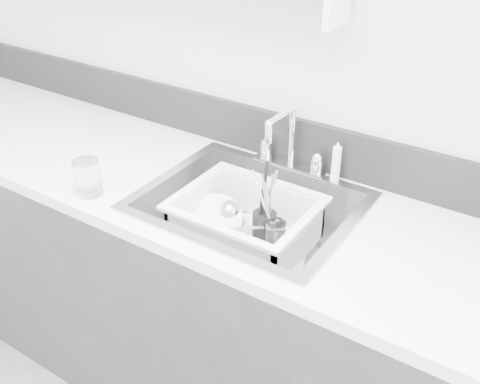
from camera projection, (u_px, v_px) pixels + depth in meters
The scene contains 12 objects.
counter_run at pixel (248, 315), 1.92m from camera, with size 3.20×0.62×0.92m.
backsplash at pixel (298, 141), 1.85m from camera, with size 3.20×0.02×0.16m, color black.
sink at pixel (249, 227), 1.73m from camera, with size 0.64×0.52×0.20m, color silver, non-canonical shape.
faucet at pixel (290, 153), 1.82m from camera, with size 0.26×0.18×0.23m.
side_sprayer at pixel (336, 162), 1.75m from camera, with size 0.03×0.03×0.14m, color white.
wash_tub at pixel (246, 224), 1.74m from camera, with size 0.42×0.34×0.16m, color white, non-canonical shape.
plate_stack at pixel (215, 227), 1.79m from camera, with size 0.24×0.23×0.09m.
utensil_cup at pixel (264, 224), 1.75m from camera, with size 0.08×0.08×0.25m.
ladle at pixel (239, 229), 1.75m from camera, with size 0.29×0.10×0.08m, color silver, non-canonical shape.
tumbler_in_tub at pixel (275, 235), 1.72m from camera, with size 0.06×0.06×0.09m, color white.
tumbler_counter at pixel (88, 178), 1.69m from camera, with size 0.08×0.08×0.11m, color white.
bowl_small at pixel (259, 258), 1.67m from camera, with size 0.10×0.10×0.03m, color white.
Camera 1 is at (0.76, -0.01, 1.82)m, focal length 42.00 mm.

